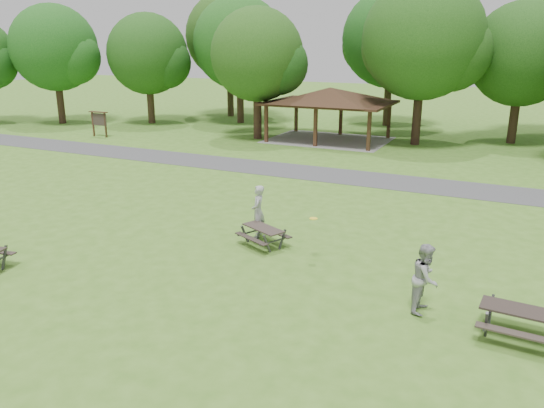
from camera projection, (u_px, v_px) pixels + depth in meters
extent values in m
plane|color=#467722|center=(186.00, 275.00, 16.08)|extent=(160.00, 160.00, 0.00)
cube|color=#444446|center=(336.00, 175.00, 28.17)|extent=(120.00, 3.20, 0.02)
cube|color=#3D2216|center=(266.00, 124.00, 37.27)|extent=(0.22, 0.22, 2.60)
cube|color=#3E2916|center=(296.00, 115.00, 41.93)|extent=(0.22, 0.22, 2.60)
cube|color=#3D2316|center=(315.00, 127.00, 35.74)|extent=(0.22, 0.22, 2.60)
cube|color=#351F13|center=(341.00, 118.00, 40.41)|extent=(0.22, 0.22, 2.60)
cube|color=#342013|center=(369.00, 131.00, 34.22)|extent=(0.22, 0.22, 2.60)
cube|color=#342112|center=(389.00, 121.00, 38.88)|extent=(0.22, 0.22, 2.60)
cube|color=#351F15|center=(330.00, 103.00, 37.67)|extent=(8.60, 6.60, 0.16)
pyramid|color=#311E13|center=(330.00, 95.00, 37.51)|extent=(7.01, 7.01, 1.00)
cube|color=gray|center=(328.00, 140.00, 38.45)|extent=(8.40, 6.40, 0.03)
cube|color=#3D2116|center=(93.00, 124.00, 39.85)|extent=(0.10, 0.10, 1.80)
cube|color=#311E12|center=(106.00, 125.00, 39.35)|extent=(0.10, 0.10, 1.80)
cube|color=#322824|center=(99.00, 119.00, 39.48)|extent=(1.40, 0.06, 0.90)
cube|color=#362015|center=(98.00, 112.00, 39.32)|extent=(1.60, 0.30, 0.06)
cylinder|color=black|center=(60.00, 102.00, 46.08)|extent=(0.60, 0.60, 3.67)
sphere|color=#164E16|center=(54.00, 48.00, 44.75)|extent=(7.20, 7.20, 7.20)
sphere|color=#174F16|center=(72.00, 57.00, 44.56)|extent=(4.68, 4.68, 4.68)
sphere|color=#164F17|center=(41.00, 54.00, 45.33)|extent=(4.32, 4.32, 4.32)
cylinder|color=#322116|center=(151.00, 104.00, 46.27)|extent=(0.60, 0.60, 3.32)
sphere|color=#194513|center=(148.00, 54.00, 45.04)|extent=(6.80, 6.80, 6.80)
sphere|color=#154112|center=(165.00, 62.00, 44.87)|extent=(4.42, 4.42, 4.42)
sphere|color=#193F12|center=(134.00, 60.00, 45.58)|extent=(4.08, 4.08, 4.08)
cylinder|color=black|center=(240.00, 101.00, 46.33)|extent=(0.60, 0.60, 3.85)
sphere|color=#184D16|center=(239.00, 43.00, 44.92)|extent=(7.80, 7.80, 7.80)
sphere|color=#164614|center=(259.00, 52.00, 44.68)|extent=(5.07, 5.07, 5.07)
sphere|color=#1A4213|center=(222.00, 50.00, 45.56)|extent=(4.68, 4.68, 4.68)
cylinder|color=black|center=(257.00, 115.00, 38.71)|extent=(0.60, 0.60, 3.50)
sphere|color=#1E4814|center=(257.00, 55.00, 37.48)|extent=(6.60, 6.60, 6.60)
sphere|color=#154112|center=(278.00, 64.00, 37.32)|extent=(4.29, 4.29, 4.29)
sphere|color=#1B4A15|center=(239.00, 62.00, 37.99)|extent=(3.96, 3.96, 3.96)
cylinder|color=black|center=(417.00, 115.00, 36.26)|extent=(0.60, 0.60, 4.02)
sphere|color=#1B4714|center=(423.00, 39.00, 34.80)|extent=(8.00, 8.00, 8.00)
sphere|color=#1A4213|center=(451.00, 52.00, 34.55)|extent=(5.20, 5.20, 5.20)
sphere|color=#1C4212|center=(397.00, 48.00, 35.46)|extent=(4.80, 4.80, 4.80)
cylinder|color=black|center=(514.00, 119.00, 36.90)|extent=(0.60, 0.60, 3.43)
sphere|color=#184112|center=(522.00, 54.00, 35.64)|extent=(7.00, 7.00, 7.00)
sphere|color=#1B4914|center=(499.00, 62.00, 36.19)|extent=(4.20, 4.20, 4.20)
cylinder|color=#312315|center=(230.00, 93.00, 50.51)|extent=(0.60, 0.60, 4.38)
sphere|color=#1D4313|center=(229.00, 36.00, 49.00)|extent=(8.00, 8.00, 8.00)
sphere|color=#1B4714|center=(248.00, 45.00, 48.75)|extent=(5.20, 5.20, 5.20)
sphere|color=#1A4C15|center=(213.00, 43.00, 49.66)|extent=(4.80, 4.80, 4.80)
cylinder|color=#2F2115|center=(387.00, 101.00, 44.80)|extent=(0.60, 0.60, 4.13)
sphere|color=#154A15|center=(391.00, 38.00, 43.33)|extent=(8.00, 8.00, 8.00)
sphere|color=#154B16|center=(414.00, 49.00, 43.08)|extent=(5.20, 5.20, 5.20)
sphere|color=#1C4D16|center=(371.00, 46.00, 43.99)|extent=(4.80, 4.80, 4.80)
cube|color=#3C3C3E|center=(4.00, 258.00, 16.52)|extent=(0.11, 0.36, 0.74)
cube|color=#322924|center=(263.00, 228.00, 18.25)|extent=(1.72, 1.25, 0.04)
cube|color=#2B231F|center=(251.00, 239.00, 18.01)|extent=(1.55, 0.88, 0.04)
cube|color=black|center=(275.00, 232.00, 18.65)|extent=(1.55, 0.88, 0.04)
cube|color=#424245|center=(245.00, 234.00, 18.60)|extent=(0.19, 0.33, 0.70)
cube|color=#464649|center=(260.00, 230.00, 19.01)|extent=(0.19, 0.33, 0.70)
cube|color=#424245|center=(253.00, 231.00, 18.79)|extent=(0.60, 1.21, 0.04)
cube|color=#414143|center=(267.00, 244.00, 17.69)|extent=(0.19, 0.33, 0.70)
cube|color=#3E3E40|center=(282.00, 240.00, 18.10)|extent=(0.19, 0.33, 0.70)
cube|color=#3E3E41|center=(275.00, 241.00, 17.88)|extent=(0.60, 1.21, 0.04)
cube|color=black|center=(523.00, 311.00, 12.40)|extent=(1.90, 0.86, 0.05)
cube|color=#322924|center=(518.00, 334.00, 11.98)|extent=(1.87, 0.39, 0.04)
cube|color=#322B24|center=(523.00, 311.00, 13.00)|extent=(1.87, 0.39, 0.04)
cube|color=#444447|center=(486.00, 325.00, 12.52)|extent=(0.09, 0.39, 0.81)
cube|color=#404143|center=(491.00, 311.00, 13.17)|extent=(0.09, 0.39, 0.81)
cube|color=#39393B|center=(489.00, 317.00, 12.84)|extent=(0.16, 1.51, 0.05)
cylinder|color=yellow|center=(314.00, 219.00, 16.75)|extent=(0.33, 0.33, 0.02)
imported|color=#A6A7A9|center=(258.00, 211.00, 19.07)|extent=(0.66, 0.81, 1.91)
imported|color=#9C9C9E|center=(426.00, 278.00, 13.70)|extent=(0.77, 0.95, 1.86)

